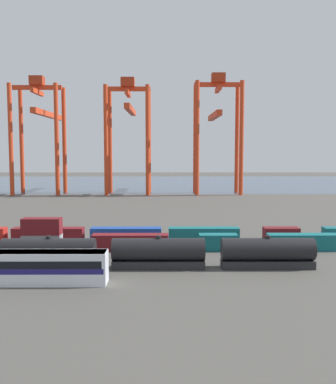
% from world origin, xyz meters
% --- Properties ---
extents(ground_plane, '(420.00, 420.00, 0.00)m').
position_xyz_m(ground_plane, '(0.00, 40.00, 0.00)').
color(ground_plane, '#4C4944').
extents(harbour_water, '(400.00, 110.00, 0.01)m').
position_xyz_m(harbour_water, '(0.00, 145.55, 0.00)').
color(harbour_water, '#384C60').
rests_on(harbour_water, ground_plane).
extents(freight_tank_row, '(71.46, 2.99, 4.45)m').
position_xyz_m(freight_tank_row, '(0.69, -12.24, 2.11)').
color(freight_tank_row, '#232326').
rests_on(freight_tank_row, ground_plane).
extents(shipping_container_2, '(6.04, 2.44, 2.60)m').
position_xyz_m(shipping_container_2, '(-3.16, -1.40, 1.30)').
color(shipping_container_2, slate).
rests_on(shipping_container_2, ground_plane).
extents(shipping_container_3, '(6.04, 2.44, 2.60)m').
position_xyz_m(shipping_container_3, '(-3.16, -1.40, 3.90)').
color(shipping_container_3, maroon).
rests_on(shipping_container_3, shipping_container_2).
extents(shipping_container_4, '(12.10, 2.44, 2.60)m').
position_xyz_m(shipping_container_4, '(10.80, -1.40, 1.30)').
color(shipping_container_4, maroon).
rests_on(shipping_container_4, ground_plane).
extents(shipping_container_5, '(6.04, 2.44, 2.60)m').
position_xyz_m(shipping_container_5, '(24.76, -1.40, 1.30)').
color(shipping_container_5, '#146066').
rests_on(shipping_container_5, ground_plane).
extents(shipping_container_6, '(12.10, 2.44, 2.60)m').
position_xyz_m(shipping_container_6, '(38.72, -1.40, 1.30)').
color(shipping_container_6, '#146066').
rests_on(shipping_container_6, ground_plane).
extents(shipping_container_9, '(12.10, 2.44, 2.60)m').
position_xyz_m(shipping_container_9, '(-3.77, 4.74, 1.30)').
color(shipping_container_9, maroon).
rests_on(shipping_container_9, ground_plane).
extents(shipping_container_10, '(12.10, 2.44, 2.60)m').
position_xyz_m(shipping_container_10, '(9.61, 4.74, 1.30)').
color(shipping_container_10, '#1C4299').
rests_on(shipping_container_10, ground_plane).
extents(shipping_container_11, '(12.10, 2.44, 2.60)m').
position_xyz_m(shipping_container_11, '(23.00, 4.74, 1.30)').
color(shipping_container_11, '#146066').
rests_on(shipping_container_11, ground_plane).
extents(shipping_container_12, '(6.04, 2.44, 2.60)m').
position_xyz_m(shipping_container_12, '(36.39, 4.74, 1.30)').
color(shipping_container_12, maroon).
rests_on(shipping_container_12, ground_plane).
extents(gantry_crane_west, '(17.62, 41.80, 42.17)m').
position_xyz_m(gantry_crane_west, '(-29.43, 96.27, 25.86)').
color(gantry_crane_west, red).
rests_on(gantry_crane_west, ground_plane).
extents(gantry_crane_central, '(16.16, 36.32, 41.69)m').
position_xyz_m(gantry_crane_central, '(2.99, 95.37, 25.81)').
color(gantry_crane_central, red).
rests_on(gantry_crane_central, ground_plane).
extents(gantry_crane_east, '(17.16, 33.47, 43.24)m').
position_xyz_m(gantry_crane_east, '(35.41, 94.97, 25.83)').
color(gantry_crane_east, red).
rests_on(gantry_crane_east, ground_plane).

